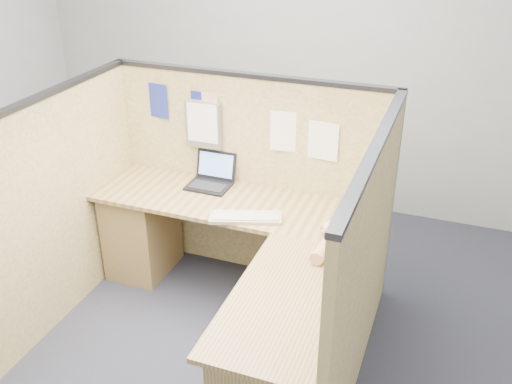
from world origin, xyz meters
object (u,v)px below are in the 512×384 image
at_px(laptop, 212,177).
at_px(mouse, 331,231).
at_px(l_desk, 237,279).
at_px(keyboard, 246,217).

distance_m(laptop, mouse, 1.04).
distance_m(l_desk, laptop, 0.82).
relative_size(l_desk, mouse, 16.32).
xyz_separation_m(keyboard, mouse, (0.56, 0.01, 0.01)).
bearing_deg(l_desk, laptop, 126.45).
bearing_deg(l_desk, mouse, 20.54).
relative_size(l_desk, laptop, 6.49).
relative_size(l_desk, keyboard, 4.00).
bearing_deg(keyboard, l_desk, -103.97).
height_order(keyboard, mouse, mouse).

